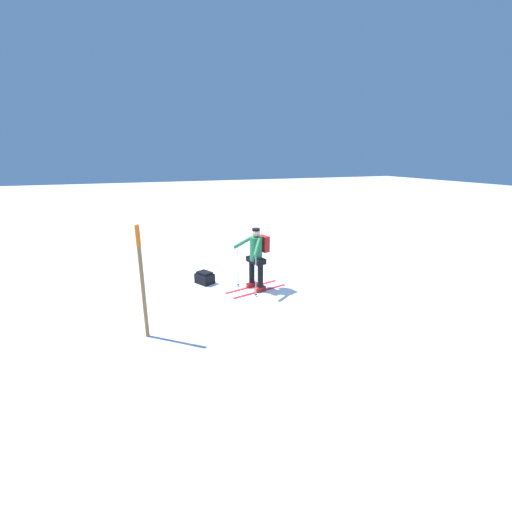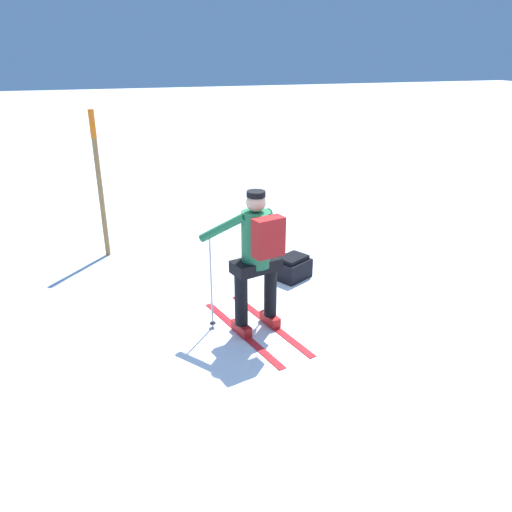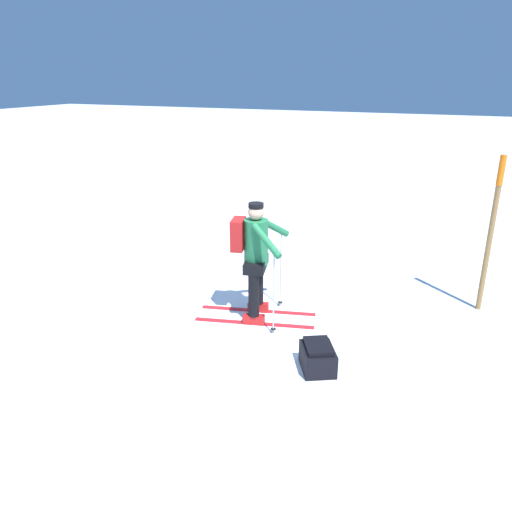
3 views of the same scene
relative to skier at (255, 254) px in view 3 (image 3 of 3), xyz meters
The scene contains 4 objects.
ground_plane 0.99m from the skier, 53.98° to the right, with size 80.00×80.00×0.00m, color white.
skier is the anchor object (origin of this frame).
dropped_backpack 1.72m from the skier, 37.70° to the right, with size 0.55×0.59×0.34m.
trail_marker 3.35m from the skier, 27.87° to the left, with size 0.09×0.09×2.26m.
Camera 3 is at (2.39, -5.68, 3.29)m, focal length 35.00 mm.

